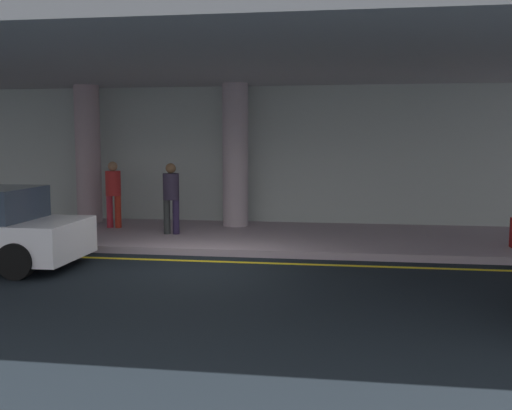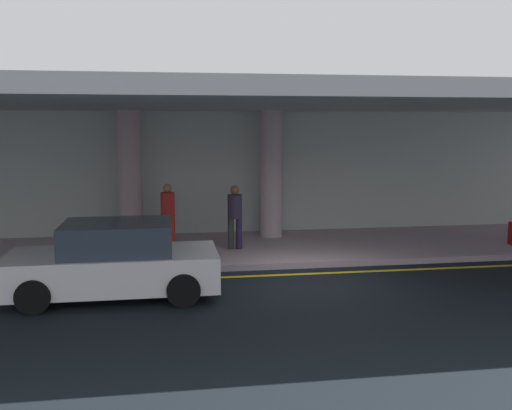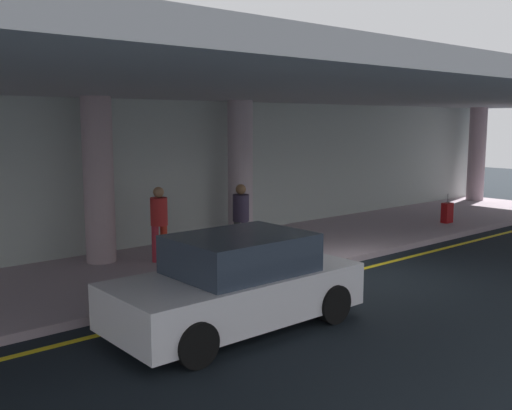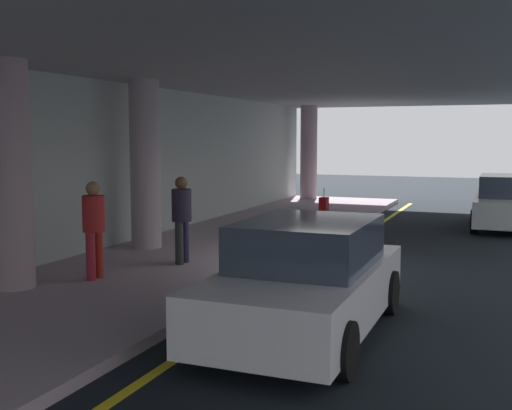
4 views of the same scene
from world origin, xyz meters
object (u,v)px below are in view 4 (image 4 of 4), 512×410
(support_column_center, at_px, (309,152))
(suitcase_upright_primary, at_px, (324,208))
(person_waiting_for_ride, at_px, (94,223))
(car_white, at_px, (306,280))
(traveler_with_luggage, at_px, (182,214))
(support_column_far_left, at_px, (10,175))
(support_column_left_mid, at_px, (145,165))
(car_silver, at_px, (510,203))

(support_column_center, relative_size, suitcase_upright_primary, 4.06)
(person_waiting_for_ride, bearing_deg, car_white, -159.11)
(support_column_center, bearing_deg, traveler_with_luggage, -173.23)
(support_column_far_left, bearing_deg, suitcase_upright_primary, -12.04)
(support_column_left_mid, bearing_deg, car_white, -129.35)
(support_column_left_mid, height_order, suitcase_upright_primary, support_column_left_mid)
(car_silver, bearing_deg, support_column_center, 61.21)
(traveler_with_luggage, bearing_deg, support_column_left_mid, -55.97)
(support_column_center, height_order, person_waiting_for_ride, support_column_center)
(support_column_far_left, bearing_deg, support_column_center, 0.00)
(car_white, relative_size, person_waiting_for_ride, 2.44)
(support_column_far_left, relative_size, person_waiting_for_ride, 2.17)
(support_column_left_mid, height_order, car_silver, support_column_left_mid)
(support_column_center, distance_m, suitcase_upright_primary, 6.20)
(support_column_far_left, distance_m, car_silver, 13.57)
(car_white, bearing_deg, suitcase_upright_primary, 18.50)
(support_column_far_left, relative_size, suitcase_upright_primary, 4.06)
(person_waiting_for_ride, distance_m, suitcase_upright_primary, 9.52)
(suitcase_upright_primary, bearing_deg, support_column_left_mid, 168.66)
(support_column_left_mid, distance_m, suitcase_upright_primary, 6.95)
(support_column_far_left, distance_m, person_waiting_for_ride, 1.56)
(car_silver, height_order, suitcase_upright_primary, car_silver)
(support_column_center, relative_size, traveler_with_luggage, 2.17)
(person_waiting_for_ride, bearing_deg, support_column_center, -51.38)
(support_column_left_mid, bearing_deg, car_silver, -45.43)
(car_white, bearing_deg, traveler_with_luggage, 54.15)
(traveler_with_luggage, relative_size, suitcase_upright_primary, 1.87)
(support_column_far_left, relative_size, car_silver, 0.89)
(support_column_far_left, relative_size, support_column_center, 1.00)
(car_silver, height_order, traveler_with_luggage, traveler_with_luggage)
(support_column_left_mid, bearing_deg, person_waiting_for_ride, -164.58)
(support_column_far_left, height_order, traveler_with_luggage, support_column_far_left)
(support_column_left_mid, xyz_separation_m, traveler_with_luggage, (-1.25, -1.57, -0.86))
(car_white, xyz_separation_m, suitcase_upright_primary, (10.47, 2.73, -0.25))
(support_column_far_left, distance_m, traveler_with_luggage, 3.28)
(car_white, bearing_deg, car_silver, -8.33)
(support_column_left_mid, xyz_separation_m, suitcase_upright_primary, (6.41, -2.22, -1.51))
(person_waiting_for_ride, xyz_separation_m, suitcase_upright_primary, (9.40, -1.40, -0.65))
(traveler_with_luggage, bearing_deg, support_column_far_left, 42.75)
(support_column_left_mid, xyz_separation_m, car_white, (-4.06, -4.95, -1.26))
(support_column_center, bearing_deg, car_silver, -122.38)
(car_silver, distance_m, person_waiting_for_ride, 12.22)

